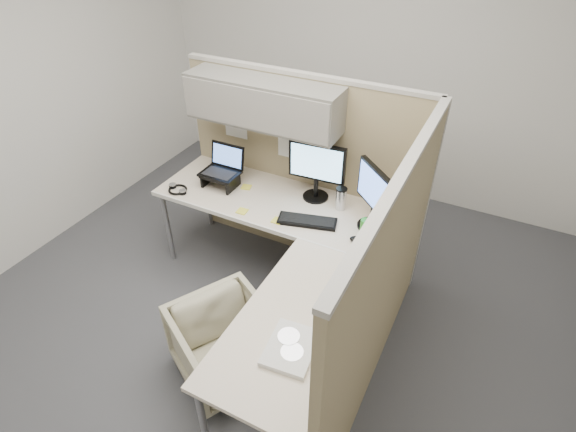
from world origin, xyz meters
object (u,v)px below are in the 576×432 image
at_px(desk, 283,245).
at_px(monitor_left, 317,167).
at_px(keyboard, 307,221).
at_px(office_chair, 225,341).

relative_size(desk, monitor_left, 4.29).
relative_size(monitor_left, keyboard, 1.10).
distance_m(desk, keyboard, 0.27).
xyz_separation_m(monitor_left, keyboard, (0.08, -0.33, -0.26)).
height_order(desk, office_chair, desk).
bearing_deg(monitor_left, keyboard, -80.26).
xyz_separation_m(office_chair, keyboard, (0.16, 0.89, 0.44)).
bearing_deg(office_chair, keyboard, 19.22).
height_order(desk, monitor_left, monitor_left).
xyz_separation_m(desk, keyboard, (0.06, 0.26, 0.05)).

